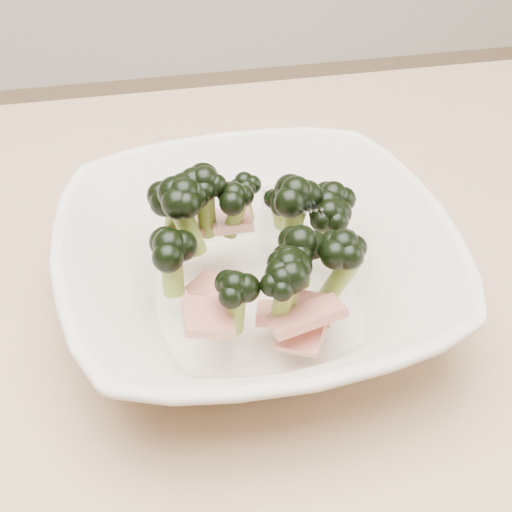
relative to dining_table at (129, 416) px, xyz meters
name	(u,v)px	position (x,y,z in m)	size (l,w,h in m)	color
dining_table	(129,416)	(0.00, 0.00, 0.00)	(1.20, 0.80, 0.75)	tan
broccoli_dish	(256,265)	(0.11, 0.01, 0.14)	(0.32, 0.32, 0.12)	beige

